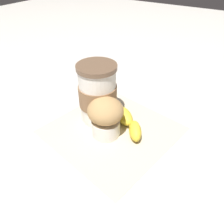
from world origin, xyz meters
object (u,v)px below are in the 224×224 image
Objects in this scene: muffin at (106,116)px; banana at (122,117)px; sugar_packet at (91,91)px; coffee_cup at (98,94)px.

banana is at bearing 79.90° from muffin.
muffin is 0.20m from sugar_packet.
banana is (0.01, 0.06, -0.03)m from muffin.
muffin is at bearing -100.10° from banana.
coffee_cup is at bearing -43.59° from sugar_packet.
banana is at bearing 13.87° from coffee_cup.
sugar_packet is (-0.14, 0.13, -0.05)m from muffin.
banana is at bearing -25.93° from sugar_packet.
coffee_cup is 1.55× the size of muffin.
coffee_cup is 0.07m from muffin.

